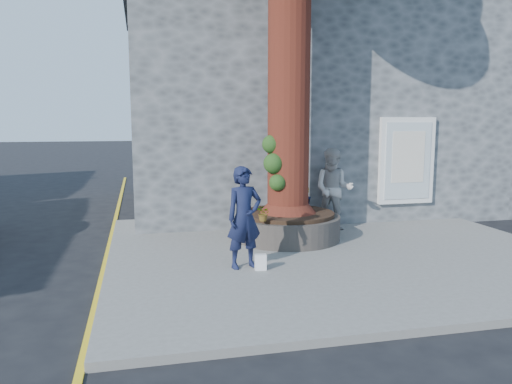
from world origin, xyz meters
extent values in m
plane|color=black|center=(0.00, 0.00, 0.00)|extent=(120.00, 120.00, 0.00)
cube|color=slate|center=(1.50, 1.00, 0.06)|extent=(9.00, 8.00, 0.12)
cube|color=yellow|center=(-3.05, 1.00, 0.00)|extent=(0.10, 30.00, 0.01)
cube|color=#4B4E50|center=(2.50, 7.20, 3.00)|extent=(10.00, 8.00, 6.00)
cube|color=black|center=(2.50, 7.20, 6.15)|extent=(10.30, 8.30, 0.30)
cube|color=white|center=(4.30, 3.14, 1.70)|extent=(1.50, 0.12, 2.20)
cube|color=silver|center=(4.30, 3.08, 1.70)|extent=(1.25, 0.04, 1.95)
cube|color=silver|center=(4.30, 3.06, 1.80)|extent=(0.90, 0.02, 1.30)
cube|color=#4B4E50|center=(10.50, 7.20, 3.00)|extent=(6.00, 8.00, 6.00)
cylinder|color=black|center=(0.80, 2.00, 0.38)|extent=(2.30, 2.30, 0.52)
cylinder|color=black|center=(0.80, 2.00, 0.68)|extent=(2.04, 2.04, 0.08)
cylinder|color=#4E1D13|center=(0.80, 2.00, 4.47)|extent=(0.90, 0.90, 7.50)
cone|color=#4E1D13|center=(0.80, 2.00, 1.07)|extent=(1.24, 1.24, 0.70)
sphere|color=#1E3913|center=(0.42, 1.80, 1.82)|extent=(0.44, 0.44, 0.44)
sphere|color=#1E3913|center=(0.48, 1.70, 1.42)|extent=(0.36, 0.36, 0.36)
sphere|color=#1E3913|center=(0.40, 1.92, 2.22)|extent=(0.40, 0.40, 0.40)
imported|color=#131936|center=(-0.58, 0.10, 1.03)|extent=(0.75, 0.58, 1.81)
imported|color=#BCB7B3|center=(2.14, 2.68, 1.09)|extent=(1.18, 1.09, 1.95)
cube|color=white|center=(-0.33, -0.13, 0.26)|extent=(0.21, 0.14, 0.28)
imported|color=gray|center=(-0.05, 2.43, 0.89)|extent=(0.21, 0.17, 0.35)
imported|color=gray|center=(1.51, 2.85, 0.94)|extent=(0.33, 0.33, 0.43)
imported|color=gray|center=(-0.05, 2.26, 0.86)|extent=(0.17, 0.17, 0.29)
imported|color=gray|center=(0.04, 1.15, 0.88)|extent=(0.33, 0.35, 0.32)
camera|label=1|loc=(-2.34, -8.36, 2.73)|focal=35.00mm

